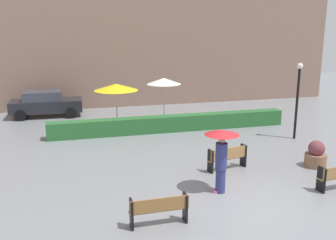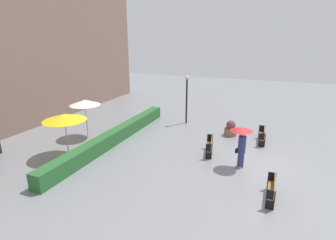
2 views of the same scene
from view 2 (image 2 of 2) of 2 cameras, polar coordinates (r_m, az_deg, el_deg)
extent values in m
plane|color=gray|center=(14.92, 17.79, -8.90)|extent=(60.00, 60.00, 0.00)
cube|color=olive|center=(12.03, 20.83, -13.53)|extent=(1.62, 0.24, 0.04)
cube|color=olive|center=(11.94, 21.58, -12.75)|extent=(1.62, 0.05, 0.37)
cube|color=black|center=(11.40, 20.80, -15.48)|extent=(0.06, 0.33, 0.82)
cube|color=black|center=(12.70, 21.01, -11.96)|extent=(0.06, 0.33, 0.82)
cube|color=#9E7242|center=(15.50, 8.66, -5.53)|extent=(1.64, 0.55, 0.04)
cube|color=#9E7242|center=(15.41, 9.21, -4.74)|extent=(1.60, 0.36, 0.43)
cube|color=black|center=(14.80, 8.62, -6.58)|extent=(0.13, 0.34, 0.88)
cube|color=black|center=(16.19, 8.84, -4.46)|extent=(0.13, 0.34, 0.88)
cube|color=#9E7242|center=(17.90, 19.15, -3.15)|extent=(1.73, 0.40, 0.04)
cube|color=#9E7242|center=(17.84, 19.73, -2.52)|extent=(1.72, 0.16, 0.40)
cube|color=black|center=(17.15, 19.23, -4.05)|extent=(0.09, 0.38, 0.85)
cube|color=black|center=(18.66, 19.20, -2.34)|extent=(0.09, 0.38, 0.85)
cylinder|color=navy|center=(14.27, 15.10, -8.11)|extent=(0.32, 0.32, 0.80)
cube|color=#F2598C|center=(14.37, 14.87, -9.49)|extent=(0.39, 0.36, 0.08)
cylinder|color=navy|center=(13.94, 15.37, -4.99)|extent=(0.38, 0.38, 0.87)
sphere|color=tan|center=(13.75, 15.54, -2.90)|extent=(0.21, 0.21, 0.21)
cube|color=black|center=(14.16, 14.42, -6.24)|extent=(0.30, 0.19, 0.22)
cylinder|color=black|center=(13.87, 15.11, -3.68)|extent=(0.02, 0.02, 0.90)
cone|color=maroon|center=(13.72, 15.25, -1.92)|extent=(1.12, 1.12, 0.16)
cylinder|color=brown|center=(18.61, 13.06, -2.43)|extent=(0.83, 0.83, 0.50)
sphere|color=brown|center=(18.46, 13.16, -1.03)|extent=(0.62, 0.62, 0.62)
cylinder|color=black|center=(20.35, 3.95, 3.91)|extent=(0.12, 0.12, 3.40)
sphere|color=white|center=(20.01, 4.06, 8.99)|extent=(0.28, 0.28, 0.28)
cylinder|color=silver|center=(15.83, -20.62, -3.29)|extent=(0.06, 0.06, 2.23)
cone|color=yellow|center=(15.50, -21.05, 0.57)|extent=(2.32, 2.32, 0.35)
cylinder|color=silver|center=(18.39, -16.85, 0.04)|extent=(0.06, 0.06, 2.33)
cone|color=white|center=(18.10, -17.17, 3.58)|extent=(1.95, 1.95, 0.35)
cube|color=#28602D|center=(17.21, -11.11, -3.36)|extent=(12.48, 0.70, 0.82)
cube|color=#846656|center=(21.41, -29.71, 13.40)|extent=(28.00, 1.20, 11.50)
camera|label=1|loc=(12.52, 69.60, 0.54)|focal=40.17mm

